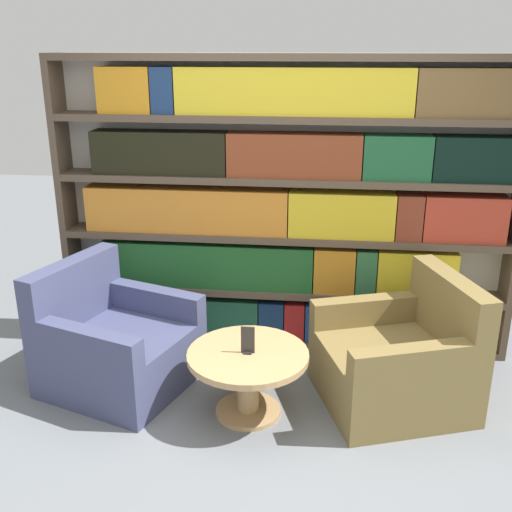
# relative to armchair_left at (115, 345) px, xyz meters

# --- Properties ---
(ground_plane) EXTENTS (14.00, 14.00, 0.00)m
(ground_plane) POSITION_rel_armchair_left_xyz_m (1.07, -0.54, -0.28)
(ground_plane) COLOR slate
(bookshelf) EXTENTS (3.32, 0.30, 2.14)m
(bookshelf) POSITION_rel_armchair_left_xyz_m (1.10, 0.76, 0.79)
(bookshelf) COLOR silver
(bookshelf) RESTS_ON ground_plane
(armchair_left) EXTENTS (1.09, 1.07, 0.84)m
(armchair_left) POSITION_rel_armchair_left_xyz_m (0.00, 0.00, 0.00)
(armchair_left) COLOR #42476B
(armchair_left) RESTS_ON ground_plane
(armchair_right) EXTENTS (1.09, 1.07, 0.84)m
(armchair_right) POSITION_rel_armchair_left_xyz_m (1.88, -0.00, 0.00)
(armchair_right) COLOR olive
(armchair_right) RESTS_ON ground_plane
(coffee_table) EXTENTS (0.75, 0.75, 0.43)m
(coffee_table) POSITION_rel_armchair_left_xyz_m (0.94, -0.26, 0.03)
(coffee_table) COLOR tan
(coffee_table) RESTS_ON ground_plane
(table_sign) EXTENTS (0.08, 0.06, 0.17)m
(table_sign) POSITION_rel_armchair_left_xyz_m (0.94, -0.26, 0.22)
(table_sign) COLOR black
(table_sign) RESTS_ON coffee_table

